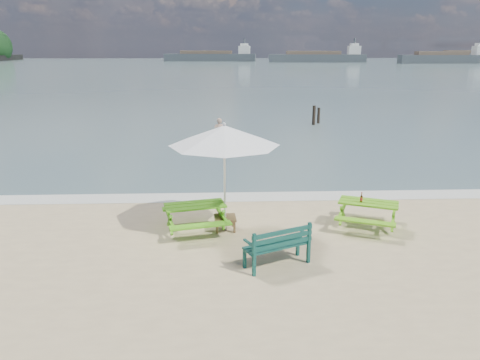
{
  "coord_description": "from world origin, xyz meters",
  "views": [
    {
      "loc": [
        -1.07,
        -8.81,
        4.41
      ],
      "look_at": [
        -0.57,
        3.0,
        1.0
      ],
      "focal_mm": 35.0,
      "sensor_mm": 36.0,
      "label": 1
    }
  ],
  "objects_px": {
    "side_table": "(225,223)",
    "park_bench": "(277,253)",
    "picnic_table_right": "(367,215)",
    "swimmer": "(219,133)",
    "patio_umbrella": "(224,135)",
    "picnic_table_left": "(196,218)",
    "beer_bottle": "(361,199)"
  },
  "relations": [
    {
      "from": "beer_bottle",
      "to": "side_table",
      "type": "bearing_deg",
      "value": -179.79
    },
    {
      "from": "picnic_table_left",
      "to": "beer_bottle",
      "type": "height_order",
      "value": "beer_bottle"
    },
    {
      "from": "side_table",
      "to": "park_bench",
      "type": "bearing_deg",
      "value": -62.08
    },
    {
      "from": "picnic_table_right",
      "to": "swimmer",
      "type": "xyz_separation_m",
      "value": [
        -3.74,
        15.16,
        -0.65
      ]
    },
    {
      "from": "beer_bottle",
      "to": "swimmer",
      "type": "bearing_deg",
      "value": 103.15
    },
    {
      "from": "patio_umbrella",
      "to": "beer_bottle",
      "type": "relative_size",
      "value": 11.2
    },
    {
      "from": "picnic_table_left",
      "to": "swimmer",
      "type": "height_order",
      "value": "picnic_table_left"
    },
    {
      "from": "side_table",
      "to": "swimmer",
      "type": "relative_size",
      "value": 0.33
    },
    {
      "from": "park_bench",
      "to": "beer_bottle",
      "type": "xyz_separation_m",
      "value": [
        2.33,
        1.99,
        0.49
      ]
    },
    {
      "from": "picnic_table_left",
      "to": "swimmer",
      "type": "distance_m",
      "value": 15.25
    },
    {
      "from": "picnic_table_left",
      "to": "picnic_table_right",
      "type": "distance_m",
      "value": 4.29
    },
    {
      "from": "side_table",
      "to": "swimmer",
      "type": "height_order",
      "value": "swimmer"
    },
    {
      "from": "side_table",
      "to": "swimmer",
      "type": "distance_m",
      "value": 15.2
    },
    {
      "from": "patio_umbrella",
      "to": "beer_bottle",
      "type": "height_order",
      "value": "patio_umbrella"
    },
    {
      "from": "side_table",
      "to": "picnic_table_left",
      "type": "bearing_deg",
      "value": -176.83
    },
    {
      "from": "side_table",
      "to": "beer_bottle",
      "type": "relative_size",
      "value": 2.24
    },
    {
      "from": "patio_umbrella",
      "to": "beer_bottle",
      "type": "xyz_separation_m",
      "value": [
        3.38,
        0.01,
        -1.62
      ]
    },
    {
      "from": "patio_umbrella",
      "to": "swimmer",
      "type": "relative_size",
      "value": 1.65
    },
    {
      "from": "swimmer",
      "to": "patio_umbrella",
      "type": "bearing_deg",
      "value": -89.36
    },
    {
      "from": "swimmer",
      "to": "park_bench",
      "type": "bearing_deg",
      "value": -85.94
    },
    {
      "from": "patio_umbrella",
      "to": "swimmer",
      "type": "distance_m",
      "value": 15.43
    },
    {
      "from": "picnic_table_right",
      "to": "beer_bottle",
      "type": "relative_size",
      "value": 8.08
    },
    {
      "from": "park_bench",
      "to": "patio_umbrella",
      "type": "distance_m",
      "value": 3.08
    },
    {
      "from": "park_bench",
      "to": "picnic_table_left",
      "type": "bearing_deg",
      "value": 132.45
    },
    {
      "from": "picnic_table_right",
      "to": "side_table",
      "type": "relative_size",
      "value": 3.61
    },
    {
      "from": "patio_umbrella",
      "to": "park_bench",
      "type": "bearing_deg",
      "value": -62.08
    },
    {
      "from": "park_bench",
      "to": "side_table",
      "type": "bearing_deg",
      "value": 117.92
    },
    {
      "from": "patio_umbrella",
      "to": "side_table",
      "type": "bearing_deg",
      "value": 0.0
    },
    {
      "from": "picnic_table_left",
      "to": "side_table",
      "type": "xyz_separation_m",
      "value": [
        0.73,
        0.04,
        -0.15
      ]
    },
    {
      "from": "picnic_table_right",
      "to": "side_table",
      "type": "height_order",
      "value": "picnic_table_right"
    },
    {
      "from": "picnic_table_right",
      "to": "beer_bottle",
      "type": "bearing_deg",
      "value": -176.35
    },
    {
      "from": "picnic_table_left",
      "to": "patio_umbrella",
      "type": "bearing_deg",
      "value": 3.17
    }
  ]
}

